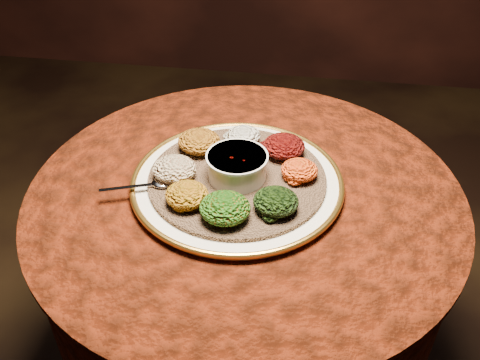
# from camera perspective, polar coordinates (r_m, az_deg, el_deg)

# --- Properties ---
(table) EXTENTS (0.96, 0.96, 0.73)m
(table) POSITION_cam_1_polar(r_m,az_deg,el_deg) (1.30, 0.50, -7.17)
(table) COLOR black
(table) RESTS_ON ground
(platter) EXTENTS (0.58, 0.58, 0.02)m
(platter) POSITION_cam_1_polar(r_m,az_deg,el_deg) (1.18, -0.31, -0.23)
(platter) COLOR silver
(platter) RESTS_ON table
(injera) EXTENTS (0.45, 0.45, 0.01)m
(injera) POSITION_cam_1_polar(r_m,az_deg,el_deg) (1.17, -0.31, 0.19)
(injera) COLOR #876143
(injera) RESTS_ON platter
(stew_bowl) EXTENTS (0.13, 0.13, 0.06)m
(stew_bowl) POSITION_cam_1_polar(r_m,az_deg,el_deg) (1.15, -0.32, 1.66)
(stew_bowl) COLOR silver
(stew_bowl) RESTS_ON injera
(spoon) EXTENTS (0.15, 0.06, 0.01)m
(spoon) POSITION_cam_1_polar(r_m,az_deg,el_deg) (1.15, -8.94, -0.41)
(spoon) COLOR silver
(spoon) RESTS_ON injera
(portion_ayib) EXTENTS (0.08, 0.08, 0.04)m
(portion_ayib) POSITION_cam_1_polar(r_m,az_deg,el_deg) (1.27, 0.40, 4.78)
(portion_ayib) COLOR beige
(portion_ayib) RESTS_ON injera
(portion_kitfo) EXTENTS (0.10, 0.09, 0.05)m
(portion_kitfo) POSITION_cam_1_polar(r_m,az_deg,el_deg) (1.23, 4.70, 3.61)
(portion_kitfo) COLOR black
(portion_kitfo) RESTS_ON injera
(portion_tikil) EXTENTS (0.08, 0.08, 0.04)m
(portion_tikil) POSITION_cam_1_polar(r_m,az_deg,el_deg) (1.16, 6.36, 1.07)
(portion_tikil) COLOR #A4750D
(portion_tikil) RESTS_ON injera
(portion_gomen) EXTENTS (0.09, 0.09, 0.04)m
(portion_gomen) POSITION_cam_1_polar(r_m,az_deg,el_deg) (1.07, 3.85, -2.29)
(portion_gomen) COLOR black
(portion_gomen) RESTS_ON injera
(portion_mixveg) EXTENTS (0.10, 0.10, 0.05)m
(portion_mixveg) POSITION_cam_1_polar(r_m,az_deg,el_deg) (1.05, -1.61, -3.01)
(portion_mixveg) COLOR #A6350A
(portion_mixveg) RESTS_ON injera
(portion_kik) EXTENTS (0.09, 0.09, 0.04)m
(portion_kik) POSITION_cam_1_polar(r_m,az_deg,el_deg) (1.09, -5.69, -1.59)
(portion_kik) COLOR #A8610E
(portion_kik) RESTS_ON injera
(portion_timatim) EXTENTS (0.10, 0.09, 0.05)m
(portion_timatim) POSITION_cam_1_polar(r_m,az_deg,el_deg) (1.16, -7.00, 1.16)
(portion_timatim) COLOR maroon
(portion_timatim) RESTS_ON injera
(portion_shiro) EXTENTS (0.10, 0.09, 0.05)m
(portion_shiro) POSITION_cam_1_polar(r_m,az_deg,el_deg) (1.24, -4.39, 4.13)
(portion_shiro) COLOR #985C12
(portion_shiro) RESTS_ON injera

